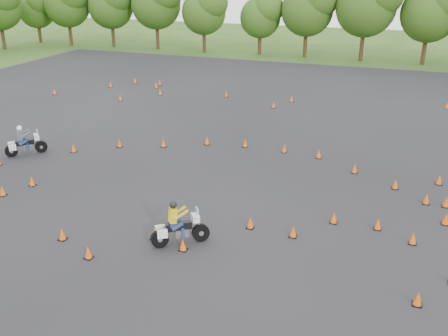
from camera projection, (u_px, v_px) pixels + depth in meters
name	position (u px, v px, depth m)	size (l,w,h in m)	color
ground	(190.00, 232.00, 19.83)	(140.00, 140.00, 0.00)	#2D5119
asphalt_pad	(237.00, 176.00, 25.05)	(62.00, 62.00, 0.00)	black
treeline	(375.00, 24.00, 47.20)	(86.80, 32.09, 11.21)	#2C4A15
traffic_cones	(234.00, 174.00, 24.63)	(35.91, 32.88, 0.45)	#E65109
rider_grey	(25.00, 140.00, 27.51)	(2.24, 0.69, 1.73)	#464A4F
rider_yellow	(180.00, 224.00, 18.64)	(2.26, 0.69, 1.74)	gold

